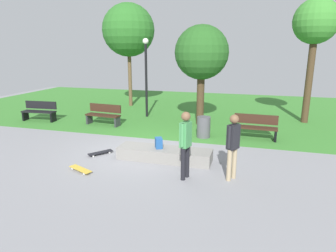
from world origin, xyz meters
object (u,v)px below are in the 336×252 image
Objects in this scene: skater_performing_trick at (233,142)px; lamp_post at (146,69)px; backpack_on_ledge at (159,143)px; tree_young_birch at (316,24)px; skater_watching at (185,140)px; skateboard_spare at (100,153)px; trash_bin at (204,127)px; skateboard_by_ledge at (80,169)px; concrete_ledge at (164,154)px; tree_slender_maple at (128,30)px; park_bench_far_right at (40,111)px; park_bench_center_lawn at (255,126)px; tree_broad_elm at (202,53)px; park_bench_near_lamppost at (104,114)px.

lamp_post is (-4.65, 6.39, 1.32)m from skater_performing_trick.
tree_young_birch is at bearing 115.16° from backpack_on_ledge.
lamp_post reaches higher than skater_watching.
tree_young_birch is at bearing 43.04° from skateboard_spare.
skater_watching is at bearing 17.12° from backpack_on_ledge.
backpack_on_ledge is 0.40× the size of trash_bin.
skateboard_spare is at bearing 95.35° from skateboard_by_ledge.
tree_slender_maple reaches higher than concrete_ledge.
skateboard_spare is 6.08m from park_bench_far_right.
concrete_ledge is at bearing 63.02° from backpack_on_ledge.
park_bench_center_lawn is at bearing 10.16° from trash_bin.
skateboard_by_ledge is 0.21× the size of lamp_post.
skateboard_spare is 9.54m from tree_slender_maple.
skater_watching reaches higher than park_bench_center_lawn.
tree_young_birch is at bearing 52.89° from concrete_ledge.
concrete_ledge is 8.98× the size of backpack_on_ledge.
tree_young_birch reaches higher than concrete_ledge.
park_bench_far_right is at bearing -118.60° from tree_slender_maple.
skateboard_by_ledge is at bearing -109.75° from tree_broad_elm.
park_bench_near_lamppost is at bearing -162.12° from tree_broad_elm.
tree_broad_elm reaches higher than skateboard_spare.
park_bench_center_lawn is at bearing -35.25° from tree_broad_elm.
skateboard_by_ledge is at bearing -84.65° from skateboard_spare.
park_bench_center_lawn is 1.93m from trash_bin.
backpack_on_ledge is at bearing 2.95° from skateboard_spare.
tree_slender_maple is (-2.53, 9.57, 4.26)m from skateboard_by_ledge.
skater_watching reaches higher than skateboard_by_ledge.
tree_young_birch reaches higher than skater_watching.
concrete_ledge is 1.75× the size of park_bench_near_lamppost.
park_bench_near_lamppost is at bearing -81.81° from tree_slender_maple.
tree_young_birch reaches higher than park_bench_far_right.
skateboard_spare is at bearing -177.32° from concrete_ledge.
park_bench_center_lawn is 0.30× the size of tree_young_birch.
skater_watching is 7.62m from lamp_post.
skater_watching is at bearing -28.88° from park_bench_far_right.
skater_watching is at bearing -18.67° from skateboard_spare.
skateboard_by_ledge is at bearing -135.58° from park_bench_center_lawn.
park_bench_center_lawn is 2.00× the size of trash_bin.
concrete_ledge is 3.56× the size of trash_bin.
tree_slender_maple is (-4.53, 8.09, 4.13)m from concrete_ledge.
skateboard_by_ledge is at bearing -123.10° from trash_bin.
skater_performing_trick reaches higher than backpack_on_ledge.
lamp_post reaches higher than skateboard_by_ledge.
backpack_on_ledge is 2.39m from skateboard_by_ledge.
tree_broad_elm reaches higher than park_bench_near_lamppost.
park_bench_near_lamppost is (-3.68, 3.45, -0.05)m from backpack_on_ledge.
skater_watching is at bearing -83.68° from tree_broad_elm.
park_bench_center_lawn is 0.43× the size of lamp_post.
tree_broad_elm reaches higher than skater_watching.
park_bench_near_lamppost is at bearing -121.59° from lamp_post.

